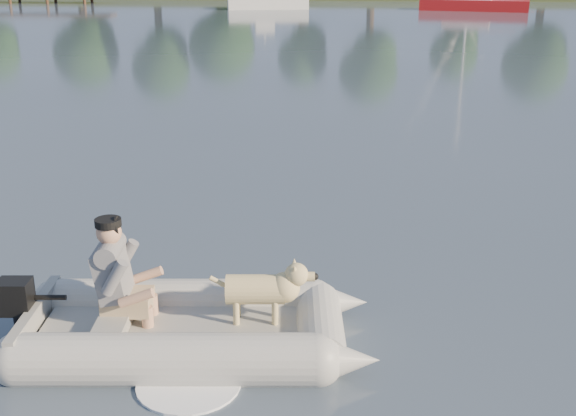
# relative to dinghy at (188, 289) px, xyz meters

# --- Properties ---
(water) EXTENTS (160.00, 160.00, 0.00)m
(water) POSITION_rel_dinghy_xyz_m (0.56, -0.29, -0.63)
(water) COLOR slate
(water) RESTS_ON ground
(dinghy) EXTENTS (4.95, 3.36, 1.46)m
(dinghy) POSITION_rel_dinghy_xyz_m (0.00, 0.00, 0.00)
(dinghy) COLOR #AAAAA5
(dinghy) RESTS_ON water
(man) EXTENTS (0.81, 0.71, 1.14)m
(man) POSITION_rel_dinghy_xyz_m (-0.74, 0.00, 0.19)
(man) COLOR slate
(man) RESTS_ON dinghy
(dog) EXTENTS (1.01, 0.42, 0.66)m
(dog) POSITION_rel_dinghy_xyz_m (0.68, 0.10, -0.08)
(dog) COLOR #D1B578
(dog) RESTS_ON dinghy
(outboard_motor) EXTENTS (0.46, 0.34, 0.84)m
(outboard_motor) POSITION_rel_dinghy_xyz_m (-1.76, -0.12, -0.30)
(outboard_motor) COLOR black
(outboard_motor) RESTS_ON dinghy
(sailboat) EXTENTS (7.63, 3.81, 10.07)m
(sailboat) POSITION_rel_dinghy_xyz_m (10.78, 46.28, -0.19)
(sailboat) COLOR red
(sailboat) RESTS_ON water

